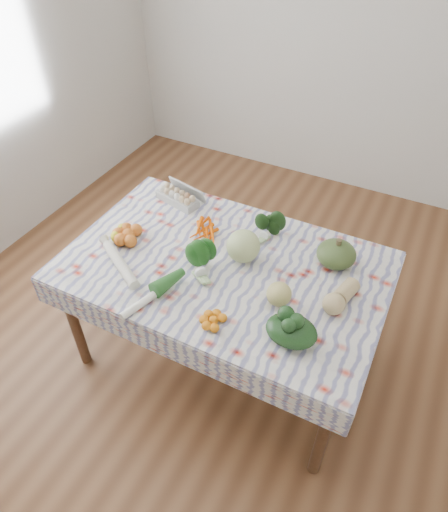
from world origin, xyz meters
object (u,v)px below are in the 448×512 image
(egg_carton, at_px, (177,198))
(grapefruit, at_px, (279,294))
(butternut_squash, at_px, (341,296))
(kabocha_squash, at_px, (336,254))
(dining_table, at_px, (224,276))
(cabbage, at_px, (243,246))

(egg_carton, bearing_deg, grapefruit, -16.07)
(butternut_squash, bearing_deg, grapefruit, -139.47)
(egg_carton, distance_m, kabocha_squash, 1.02)
(dining_table, xyz_separation_m, egg_carton, (-0.50, 0.36, 0.12))
(butternut_squash, relative_size, grapefruit, 1.92)
(butternut_squash, bearing_deg, kabocha_squash, 125.58)
(kabocha_squash, height_order, butternut_squash, kabocha_squash)
(cabbage, bearing_deg, kabocha_squash, 22.46)
(dining_table, relative_size, grapefruit, 13.35)
(dining_table, height_order, grapefruit, grapefruit)
(cabbage, bearing_deg, egg_carton, 153.90)
(dining_table, bearing_deg, kabocha_squash, 27.60)
(dining_table, distance_m, butternut_squash, 0.63)
(dining_table, distance_m, kabocha_squash, 0.60)
(kabocha_squash, bearing_deg, egg_carton, 174.52)
(egg_carton, height_order, butternut_squash, butternut_squash)
(egg_carton, distance_m, grapefruit, 0.99)
(grapefruit, bearing_deg, dining_table, 160.81)
(dining_table, xyz_separation_m, butternut_squash, (0.61, 0.01, 0.14))
(kabocha_squash, distance_m, butternut_squash, 0.28)
(dining_table, height_order, kabocha_squash, kabocha_squash)
(kabocha_squash, bearing_deg, butternut_squash, -68.59)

